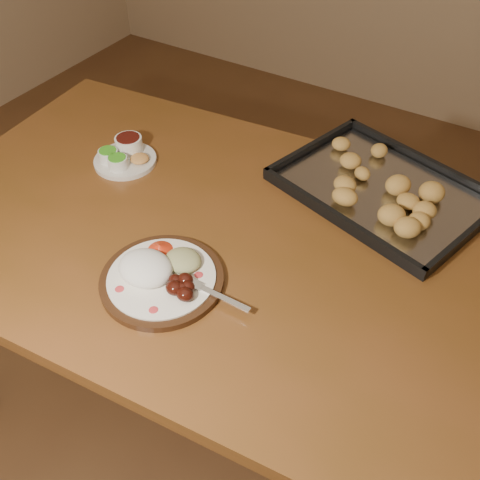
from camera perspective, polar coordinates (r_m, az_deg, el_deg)
The scene contains 5 objects.
ground at distance 1.89m, azimuth -3.29°, elevation -13.54°, with size 4.00×4.00×0.00m, color brown.
dining_table at distance 1.30m, azimuth -1.72°, elevation -2.18°, with size 1.57×1.02×0.75m.
dinner_plate at distance 1.12m, azimuth -8.48°, elevation -3.65°, with size 0.33×0.26×0.06m.
condiment_saucer at distance 1.46m, azimuth -12.23°, elevation 8.84°, with size 0.16×0.16×0.06m.
baking_tray at distance 1.37m, azimuth 14.89°, elevation 5.45°, with size 0.56×0.48×0.05m.
Camera 1 is at (0.61, -0.81, 1.59)m, focal length 40.00 mm.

